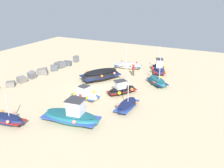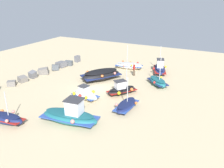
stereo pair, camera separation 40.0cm
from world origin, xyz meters
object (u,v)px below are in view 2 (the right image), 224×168
object	(u,v)px
fishing_boat_3	(160,68)
fishing_boat_0	(101,75)
fishing_boat_7	(126,105)
fishing_boat_8	(5,118)
fishing_boat_2	(85,94)
fishing_boat_4	(158,82)
fishing_boat_5	(122,89)
fishing_boat_6	(129,65)
person_walking	(134,69)
fishing_boat_1	(70,116)

from	to	relation	value
fishing_boat_3	fishing_boat_0	bearing A→B (deg)	-63.21
fishing_boat_0	fishing_boat_7	distance (m)	8.55
fishing_boat_0	fishing_boat_8	distance (m)	13.16
fishing_boat_3	fishing_boat_8	bearing A→B (deg)	-42.20
fishing_boat_2	fishing_boat_4	distance (m)	9.09
fishing_boat_5	fishing_boat_6	bearing A→B (deg)	-126.50
fishing_boat_5	fishing_boat_8	size ratio (longest dim) A/B	0.94
fishing_boat_5	fishing_boat_6	distance (m)	9.24
person_walking	fishing_boat_1	bearing A→B (deg)	154.23
fishing_boat_1	fishing_boat_6	size ratio (longest dim) A/B	1.26
fishing_boat_5	person_walking	size ratio (longest dim) A/B	2.08
fishing_boat_3	fishing_boat_5	xyz separation A→B (m)	(-8.97, 1.57, -0.10)
fishing_boat_0	fishing_boat_1	bearing A→B (deg)	47.85
fishing_boat_6	fishing_boat_3	bearing A→B (deg)	-8.01
fishing_boat_6	fishing_boat_5	bearing A→B (deg)	-82.16
fishing_boat_5	fishing_boat_8	world-z (taller)	fishing_boat_5
fishing_boat_7	fishing_boat_4	bearing A→B (deg)	175.41
fishing_boat_1	fishing_boat_2	xyz separation A→B (m)	(4.72, 1.61, -0.21)
fishing_boat_0	fishing_boat_1	size ratio (longest dim) A/B	1.03
fishing_boat_2	fishing_boat_3	size ratio (longest dim) A/B	0.77
fishing_boat_0	fishing_boat_2	size ratio (longest dim) A/B	1.67
fishing_boat_0	fishing_boat_8	world-z (taller)	fishing_boat_8
fishing_boat_4	fishing_boat_6	distance (m)	7.19
fishing_boat_3	fishing_boat_8	world-z (taller)	fishing_boat_3
fishing_boat_3	fishing_boat_5	bearing A→B (deg)	-30.17
fishing_boat_2	fishing_boat_5	size ratio (longest dim) A/B	0.93
fishing_boat_1	fishing_boat_2	world-z (taller)	fishing_boat_1
fishing_boat_0	fishing_boat_3	distance (m)	8.42
fishing_boat_1	fishing_boat_8	xyz separation A→B (m)	(-2.62, 4.91, -0.21)
fishing_boat_0	person_walking	xyz separation A→B (m)	(3.43, -3.06, 0.30)
fishing_boat_5	fishing_boat_7	size ratio (longest dim) A/B	1.04
fishing_boat_1	fishing_boat_8	size ratio (longest dim) A/B	1.42
fishing_boat_3	fishing_boat_8	xyz separation A→B (m)	(-19.17, 7.73, -0.13)
fishing_boat_6	fishing_boat_2	bearing A→B (deg)	-100.33
fishing_boat_1	fishing_boat_6	xyz separation A→B (m)	(16.34, 1.67, -0.21)
fishing_boat_8	fishing_boat_2	bearing A→B (deg)	-120.42
fishing_boat_5	person_walking	xyz separation A→B (m)	(6.24, 1.11, 0.45)
fishing_boat_5	fishing_boat_3	bearing A→B (deg)	-154.90
fishing_boat_2	person_walking	xyz separation A→B (m)	(9.09, -1.75, 0.49)
fishing_boat_2	fishing_boat_3	distance (m)	12.63
fishing_boat_0	person_walking	size ratio (longest dim) A/B	3.23
fishing_boat_5	fishing_boat_2	bearing A→B (deg)	-10.03
fishing_boat_6	person_walking	world-z (taller)	fishing_boat_6
fishing_boat_2	fishing_boat_8	size ratio (longest dim) A/B	0.87
fishing_boat_7	person_walking	size ratio (longest dim) A/B	2.00
fishing_boat_2	fishing_boat_7	bearing A→B (deg)	-172.38
fishing_boat_3	fishing_boat_4	xyz separation A→B (m)	(-4.66, -1.15, -0.16)
fishing_boat_2	fishing_boat_6	world-z (taller)	fishing_boat_6
fishing_boat_0	fishing_boat_4	world-z (taller)	fishing_boat_4
fishing_boat_1	fishing_boat_7	size ratio (longest dim) A/B	1.57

